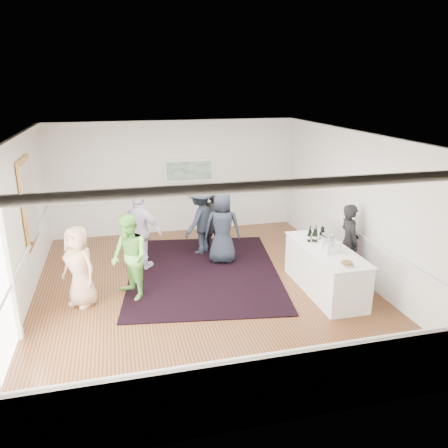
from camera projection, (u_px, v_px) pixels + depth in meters
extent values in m
plane|color=brown|center=(204.00, 289.00, 9.27)|extent=(8.00, 8.00, 0.00)
cube|color=white|center=(201.00, 136.00, 8.29)|extent=(7.00, 8.00, 0.02)
cube|color=white|center=(15.00, 230.00, 7.97)|extent=(0.02, 8.00, 3.20)
cube|color=white|center=(359.00, 206.00, 9.59)|extent=(0.02, 8.00, 3.20)
cube|color=white|center=(175.00, 177.00, 12.47)|extent=(7.00, 0.02, 3.20)
cube|color=white|center=(270.00, 314.00, 5.09)|extent=(7.00, 0.02, 3.20)
cube|color=gold|center=(28.00, 202.00, 9.12)|extent=(0.04, 1.25, 1.85)
cube|color=white|center=(30.00, 202.00, 9.13)|extent=(0.01, 1.05, 1.65)
cube|color=white|center=(10.00, 274.00, 7.12)|extent=(0.10, 0.14, 2.40)
cube|color=white|center=(189.00, 171.00, 12.46)|extent=(1.44, 0.05, 0.66)
cube|color=#276937|center=(189.00, 171.00, 12.43)|extent=(1.30, 0.01, 0.52)
cube|color=black|center=(204.00, 271.00, 10.10)|extent=(3.99, 4.87, 0.02)
cube|color=white|center=(325.00, 270.00, 9.05)|extent=(0.83, 2.29, 0.94)
cube|color=white|center=(326.00, 249.00, 8.91)|extent=(0.89, 2.35, 0.02)
imported|color=black|center=(349.00, 242.00, 9.53)|extent=(0.45, 0.65, 1.71)
imported|color=tan|center=(79.00, 266.00, 8.37)|extent=(0.93, 0.93, 1.63)
imported|color=#79D756|center=(129.00, 257.00, 8.66)|extent=(0.96, 1.05, 1.74)
imported|color=silver|center=(141.00, 231.00, 10.05)|extent=(1.13, 1.00, 1.84)
imported|color=#1F2735|center=(200.00, 220.00, 10.99)|extent=(1.25, 1.25, 1.74)
imported|color=black|center=(212.00, 220.00, 11.26)|extent=(0.64, 0.48, 1.59)
imported|color=#1F2735|center=(223.00, 228.00, 10.42)|extent=(0.97, 0.76, 1.75)
cylinder|color=#65AF3E|center=(327.00, 248.00, 8.57)|extent=(0.12, 0.12, 0.24)
cylinder|color=#EC4557|center=(338.00, 247.00, 8.65)|extent=(0.12, 0.12, 0.24)
cylinder|color=#83C144|center=(322.00, 245.00, 8.76)|extent=(0.12, 0.12, 0.24)
cylinder|color=silver|center=(328.00, 240.00, 9.03)|extent=(0.26, 0.26, 0.25)
imported|color=white|center=(347.00, 264.00, 8.05)|extent=(0.25, 0.25, 0.06)
cylinder|color=olive|center=(347.00, 263.00, 8.04)|extent=(0.19, 0.19, 0.04)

